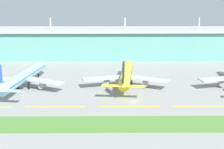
{
  "coord_description": "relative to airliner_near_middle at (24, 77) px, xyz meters",
  "views": [
    {
      "loc": [
        -12.4,
        -160.7,
        52.95
      ],
      "look_at": [
        -10.51,
        27.11,
        7.0
      ],
      "focal_mm": 56.32,
      "sensor_mm": 36.0,
      "label": 1
    }
  ],
  "objects": [
    {
      "name": "ground_plane",
      "position": [
        58.67,
        -24.87,
        -6.45
      ],
      "size": [
        600.0,
        600.0,
        0.0
      ],
      "primitive_type": "plane",
      "color": "gray"
    },
    {
      "name": "terminal_building",
      "position": [
        58.67,
        85.58,
        5.34
      ],
      "size": [
        288.0,
        34.0,
        32.17
      ],
      "color": "#5B9E93",
      "rests_on": "ground"
    },
    {
      "name": "airliner_near_middle",
      "position": [
        0.0,
        0.0,
        0.0
      ],
      "size": [
        48.31,
        68.68,
        18.9
      ],
      "color": "#9ED1EA",
      "rests_on": "ground"
    },
    {
      "name": "airliner_center",
      "position": [
        55.96,
        3.37,
        -0.01
      ],
      "size": [
        48.56,
        61.19,
        18.9
      ],
      "color": "yellow",
      "rests_on": "ground"
    },
    {
      "name": "taxiway_stripe_mid_west",
      "position": [
        21.67,
        -31.61,
        -6.43
      ],
      "size": [
        28.0,
        0.7,
        0.04
      ],
      "primitive_type": "cube",
      "color": "yellow",
      "rests_on": "ground"
    },
    {
      "name": "taxiway_stripe_centre",
      "position": [
        55.67,
        -31.61,
        -6.43
      ],
      "size": [
        28.0,
        0.7,
        0.04
      ],
      "primitive_type": "cube",
      "color": "yellow",
      "rests_on": "ground"
    },
    {
      "name": "taxiway_stripe_mid_east",
      "position": [
        89.67,
        -31.61,
        -6.43
      ],
      "size": [
        28.0,
        0.7,
        0.04
      ],
      "primitive_type": "cube",
      "color": "yellow",
      "rests_on": "ground"
    },
    {
      "name": "grass_verge",
      "position": [
        58.67,
        -53.3,
        -6.4
      ],
      "size": [
        300.0,
        18.0,
        0.1
      ],
      "primitive_type": "cube",
      "color": "#518438",
      "rests_on": "ground"
    }
  ]
}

